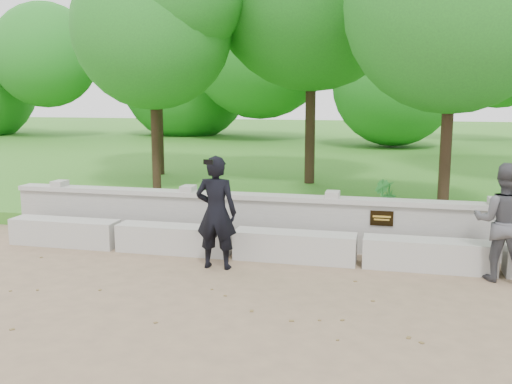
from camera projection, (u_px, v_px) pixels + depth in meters
ground at (350, 310)px, 6.86m from camera, size 80.00×80.00×0.00m
lawn at (380, 164)px, 20.25m from camera, size 40.00×22.00×0.25m
concrete_bench at (360, 250)px, 8.64m from camera, size 11.90×0.45×0.45m
parapet_wall at (363, 225)px, 9.27m from camera, size 12.50×0.35×0.90m
man_main at (216, 212)px, 8.39m from camera, size 0.62×0.56×1.69m
visitor_left at (503, 222)px, 7.84m from camera, size 0.93×0.80×1.65m
tree_left at (152, 17)px, 13.25m from camera, size 3.74×3.74×5.97m
shrub_a at (202, 204)px, 10.62m from camera, size 0.33×0.38×0.61m
shrub_b at (380, 197)px, 11.18m from camera, size 0.38×0.43×0.66m
shrub_d at (389, 193)px, 12.05m from camera, size 0.30×0.32×0.51m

